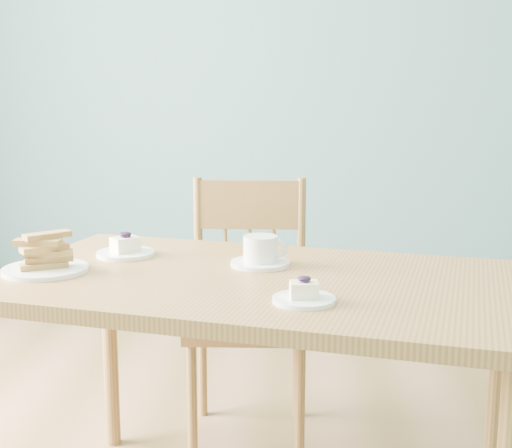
# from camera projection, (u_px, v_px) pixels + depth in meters

# --- Properties ---
(room) EXTENTS (5.01, 5.01, 2.71)m
(room) POSITION_uv_depth(u_px,v_px,m) (350.00, 17.00, 1.87)
(room) COLOR #926644
(room) RESTS_ON ground
(dining_table) EXTENTS (1.44, 1.03, 0.70)m
(dining_table) POSITION_uv_depth(u_px,v_px,m) (257.00, 303.00, 1.79)
(dining_table) COLOR #9A693A
(dining_table) RESTS_ON ground
(dining_chair) EXTENTS (0.41, 0.39, 0.87)m
(dining_chair) POSITION_uv_depth(u_px,v_px,m) (248.00, 308.00, 2.39)
(dining_chair) COLOR #9A693A
(dining_chair) RESTS_ON ground
(cheesecake_plate_near) EXTENTS (0.14, 0.14, 0.06)m
(cheesecake_plate_near) POSITION_uv_depth(u_px,v_px,m) (304.00, 295.00, 1.56)
(cheesecake_plate_near) COLOR white
(cheesecake_plate_near) RESTS_ON dining_table
(cheesecake_plate_far) EXTENTS (0.16, 0.16, 0.07)m
(cheesecake_plate_far) POSITION_uv_depth(u_px,v_px,m) (125.00, 250.00, 2.00)
(cheesecake_plate_far) COLOR white
(cheesecake_plate_far) RESTS_ON dining_table
(coffee_cup) EXTENTS (0.16, 0.16, 0.08)m
(coffee_cup) POSITION_uv_depth(u_px,v_px,m) (261.00, 253.00, 1.89)
(coffee_cup) COLOR white
(coffee_cup) RESTS_ON dining_table
(biscotti_plate) EXTENTS (0.22, 0.22, 0.10)m
(biscotti_plate) POSITION_uv_depth(u_px,v_px,m) (45.00, 259.00, 1.82)
(biscotti_plate) COLOR white
(biscotti_plate) RESTS_ON dining_table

